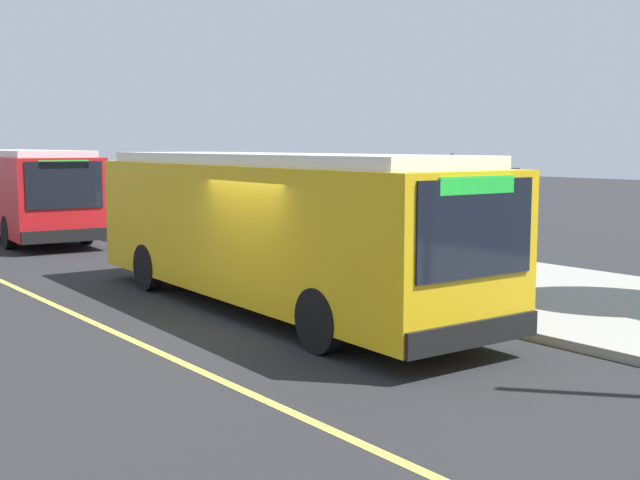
% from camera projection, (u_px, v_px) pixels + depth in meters
% --- Properties ---
extents(ground_plane, '(120.00, 120.00, 0.00)m').
position_uv_depth(ground_plane, '(261.00, 326.00, 13.74)').
color(ground_plane, '#232326').
extents(sidewalk_curb, '(44.00, 6.40, 0.15)m').
position_uv_depth(sidewalk_curb, '(491.00, 285.00, 17.37)').
color(sidewalk_curb, gray).
rests_on(sidewalk_curb, ground_plane).
extents(lane_stripe_center, '(36.00, 0.14, 0.01)m').
position_uv_depth(lane_stripe_center, '(143.00, 345.00, 12.41)').
color(lane_stripe_center, '#E0D64C').
rests_on(lane_stripe_center, ground_plane).
extents(transit_bus_main, '(10.69, 3.01, 2.95)m').
position_uv_depth(transit_bus_main, '(272.00, 224.00, 15.06)').
color(transit_bus_main, gold).
rests_on(transit_bus_main, ground_plane).
extents(transit_bus_second, '(11.25, 3.53, 2.95)m').
position_uv_depth(transit_bus_second, '(22.00, 189.00, 27.30)').
color(transit_bus_second, red).
rests_on(transit_bus_second, ground_plane).
extents(bus_shelter, '(2.90, 1.60, 2.48)m').
position_uv_depth(bus_shelter, '(442.00, 198.00, 17.89)').
color(bus_shelter, '#333338').
rests_on(bus_shelter, sidewalk_curb).
extents(waiting_bench, '(1.60, 0.48, 0.95)m').
position_uv_depth(waiting_bench, '(443.00, 255.00, 18.11)').
color(waiting_bench, brown).
rests_on(waiting_bench, sidewalk_curb).
extents(route_sign_post, '(0.44, 0.08, 2.80)m').
position_uv_depth(route_sign_post, '(451.00, 207.00, 14.97)').
color(route_sign_post, '#333338').
rests_on(route_sign_post, sidewalk_curb).
extents(pedestrian_commuter, '(0.24, 0.40, 1.69)m').
position_uv_depth(pedestrian_commuter, '(471.00, 247.00, 15.69)').
color(pedestrian_commuter, '#282D47').
rests_on(pedestrian_commuter, sidewalk_curb).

